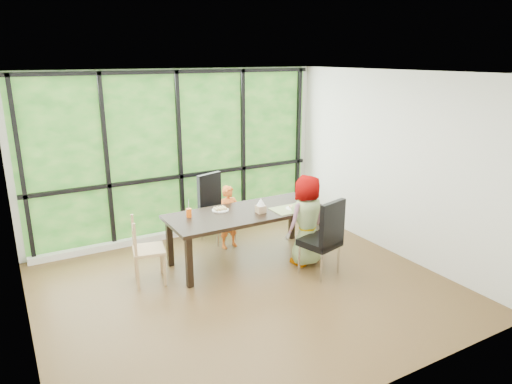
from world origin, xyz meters
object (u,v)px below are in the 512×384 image
Objects in this scene: orange_cup at (189,213)px; chair_interior_leather at (320,237)px; child_toddler at (229,217)px; green_cup at (313,202)px; chair_window_leather at (218,208)px; child_older at (306,221)px; plate_far at (220,210)px; white_mug at (304,197)px; dining_table at (247,236)px; tissue_box at (261,209)px; plate_near at (293,208)px; chair_end_beech at (149,250)px.

chair_interior_leather is at bearing -36.39° from orange_cup.
child_toddler is 7.59× the size of green_cup.
chair_window_leather is at bearing 89.84° from child_toddler.
child_older reaches higher than chair_interior_leather.
white_mug is (1.36, -0.15, 0.04)m from plate_far.
dining_table is 26.39× the size of white_mug.
dining_table is 18.72× the size of tissue_box.
child_toddler is (0.03, -0.34, -0.04)m from chair_window_leather.
child_older is 10.04× the size of green_cup.
child_toddler is at bearing 25.16° from orange_cup.
dining_table is 0.54m from plate_far.
chair_interior_leather is 0.93m from tissue_box.
plate_near is at bearing -143.25° from white_mug.
plate_near is at bearing -92.80° from child_older.
green_cup reaches higher than orange_cup.
dining_table is 2.11× the size of chair_window_leather.
chair_interior_leather reaches higher than dining_table.
dining_table is 1.74× the size of child_older.
dining_table is at bearing 159.93° from plate_near.
chair_end_beech is (-1.40, -0.86, -0.09)m from chair_window_leather.
green_cup is at bearing -15.67° from dining_table.
orange_cup reaches higher than tissue_box.
tissue_box is (0.95, -0.33, -0.01)m from orange_cup.
chair_interior_leather is 0.82× the size of child_older.
white_mug is 0.92m from tissue_box.
child_older is (0.67, -1.09, 0.16)m from child_toddler.
chair_interior_leather is at bearing -117.82° from green_cup.
white_mug is at bearing -127.78° from chair_interior_leather.
chair_end_beech is at bearing -165.83° from child_toddler.
dining_table is 9.35× the size of plate_far.
green_cup is 0.83m from tissue_box.
chair_window_leather is 1.20× the size of chair_end_beech.
green_cup is at bearing -148.26° from child_older.
child_older is at bearing -122.34° from white_mug.
white_mug is at bearing 36.75° from plate_near.
child_toddler is at bearing -102.05° from chair_window_leather.
plate_near is at bearing -56.94° from child_toddler.
chair_interior_leather is at bearing 76.89° from child_older.
chair_window_leather is 4.44× the size of plate_far.
chair_window_leather is 1.08m from orange_cup.
dining_table is at bearing -68.69° from chair_interior_leather.
chair_window_leather is 1.91m from chair_interior_leather.
chair_end_beech reaches higher than green_cup.
orange_cup is (0.63, 0.15, 0.36)m from chair_end_beech.
chair_window_leather is 8.88× the size of tissue_box.
chair_window_leather reaches higher than green_cup.
chair_window_leather is 1.09× the size of child_toddler.
plate_near is (0.68, -1.13, 0.22)m from chair_window_leather.
child_older is at bearing -64.05° from child_toddler.
green_cup is (1.77, -0.46, 0.01)m from orange_cup.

